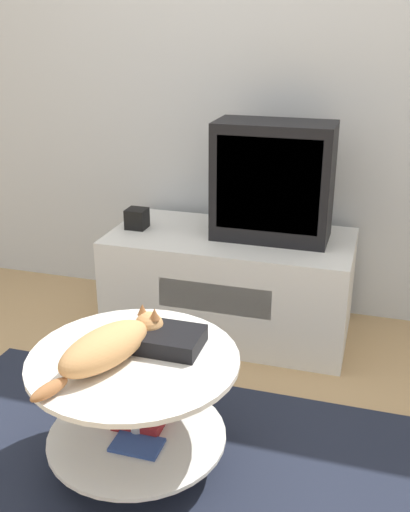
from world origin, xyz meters
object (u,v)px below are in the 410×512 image
at_px(tv, 273,181).
at_px(cat, 110,345).
at_px(speaker, 137,219).
at_px(dvd_box, 169,339).

distance_m(tv, cat, 1.24).
distance_m(speaker, dvd_box, 1.11).
height_order(speaker, dvd_box, speaker).
bearing_deg(dvd_box, cat, -136.03).
relative_size(tv, dvd_box, 2.47).
height_order(speaker, cat, speaker).
relative_size(speaker, dvd_box, 0.45).
distance_m(dvd_box, cat, 0.21).
xyz_separation_m(speaker, dvd_box, (0.52, -0.97, -0.07)).
height_order(tv, speaker, tv).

